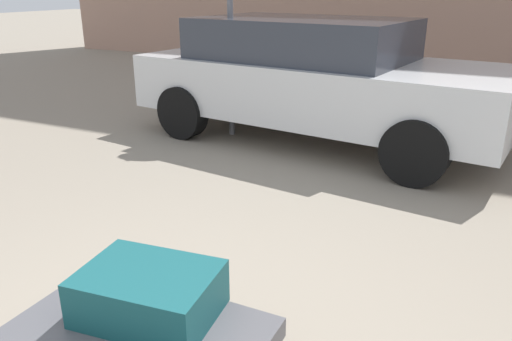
{
  "coord_description": "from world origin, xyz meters",
  "views": [
    {
      "loc": [
        1.28,
        -1.44,
        1.77
      ],
      "look_at": [
        0.0,
        1.2,
        0.69
      ],
      "focal_mm": 35.24,
      "sensor_mm": 36.0,
      "label": 1
    }
  ],
  "objects": [
    {
      "name": "parked_car",
      "position": [
        -0.68,
        4.22,
        0.76
      ],
      "size": [
        4.5,
        2.36,
        1.42
      ],
      "color": "silver",
      "rests_on": "ground_plane"
    },
    {
      "name": "suitcase_teal_front_left",
      "position": [
        -0.01,
        0.11,
        0.45
      ],
      "size": [
        0.66,
        0.51,
        0.23
      ],
      "primitive_type": "cube",
      "rotation": [
        0.0,
        0.0,
        0.11
      ],
      "color": "#144C51",
      "rests_on": "luggage_cart"
    },
    {
      "name": "no_parking_sign",
      "position": [
        -1.67,
        3.96,
        1.45
      ],
      "size": [
        0.5,
        0.07,
        2.35
      ],
      "color": "slate",
      "rests_on": "ground_plane"
    }
  ]
}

